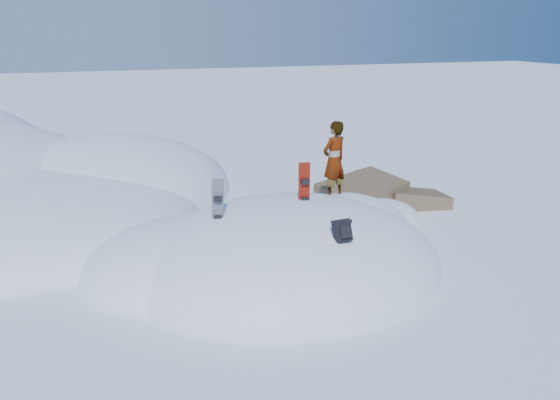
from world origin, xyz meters
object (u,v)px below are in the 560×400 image
object	(u,v)px
backpack	(343,231)
person	(334,160)
snowboard_red	(304,193)
snowboard_dark	(218,210)

from	to	relation	value
backpack	person	size ratio (longest dim) A/B	0.27
snowboard_red	snowboard_dark	bearing A→B (deg)	-171.62
snowboard_red	backpack	xyz separation A→B (m)	(0.03, -1.90, -0.22)
person	snowboard_red	bearing A→B (deg)	17.01
backpack	person	bearing A→B (deg)	64.92
snowboard_red	backpack	world-z (taller)	snowboard_red
snowboard_red	person	size ratio (longest dim) A/B	0.74
snowboard_dark	backpack	distance (m)	2.67
snowboard_red	person	bearing A→B (deg)	41.51
snowboard_dark	person	bearing A→B (deg)	52.94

